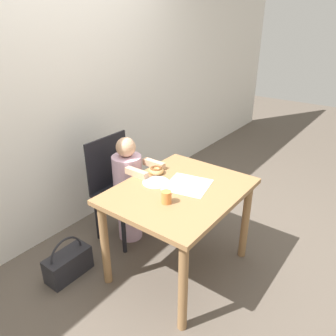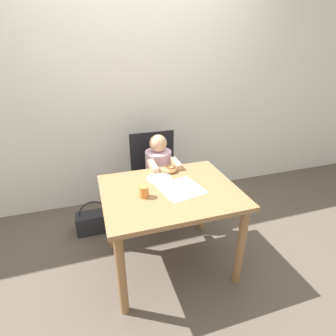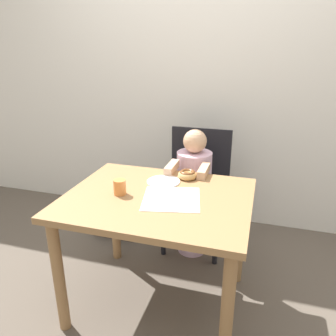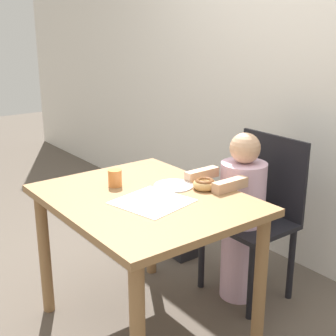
# 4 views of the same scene
# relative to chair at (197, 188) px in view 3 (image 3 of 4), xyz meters

# --- Properties ---
(ground_plane) EXTENTS (12.00, 12.00, 0.00)m
(ground_plane) POSITION_rel_chair_xyz_m (-0.07, -0.69, -0.47)
(ground_plane) COLOR brown
(wall_back) EXTENTS (8.00, 0.05, 2.50)m
(wall_back) POSITION_rel_chair_xyz_m (-0.07, 0.48, 0.78)
(wall_back) COLOR silver
(wall_back) RESTS_ON ground_plane
(dining_table) EXTENTS (0.99, 0.79, 0.71)m
(dining_table) POSITION_rel_chair_xyz_m (-0.07, -0.69, 0.13)
(dining_table) COLOR olive
(dining_table) RESTS_ON ground_plane
(chair) EXTENTS (0.45, 0.38, 0.90)m
(chair) POSITION_rel_chair_xyz_m (0.00, 0.00, 0.00)
(chair) COLOR black
(chair) RESTS_ON ground_plane
(child_figure) EXTENTS (0.26, 0.42, 0.94)m
(child_figure) POSITION_rel_chair_xyz_m (-0.00, -0.12, -0.00)
(child_figure) COLOR silver
(child_figure) RESTS_ON ground_plane
(donut) EXTENTS (0.11, 0.11, 0.05)m
(donut) POSITION_rel_chair_xyz_m (0.02, -0.41, 0.26)
(donut) COLOR tan
(donut) RESTS_ON dining_table
(napkin) EXTENTS (0.35, 0.35, 0.00)m
(napkin) POSITION_rel_chair_xyz_m (0.01, -0.71, 0.24)
(napkin) COLOR white
(napkin) RESTS_ON dining_table
(handbag) EXTENTS (0.35, 0.16, 0.34)m
(handbag) POSITION_rel_chair_xyz_m (-0.64, -0.07, -0.36)
(handbag) COLOR #232328
(handbag) RESTS_ON ground_plane
(cup) EXTENTS (0.07, 0.07, 0.08)m
(cup) POSITION_rel_chair_xyz_m (-0.28, -0.73, 0.28)
(cup) COLOR orange
(cup) RESTS_ON dining_table
(plate) EXTENTS (0.20, 0.20, 0.01)m
(plate) POSITION_rel_chair_xyz_m (-0.10, -0.50, 0.24)
(plate) COLOR white
(plate) RESTS_ON dining_table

